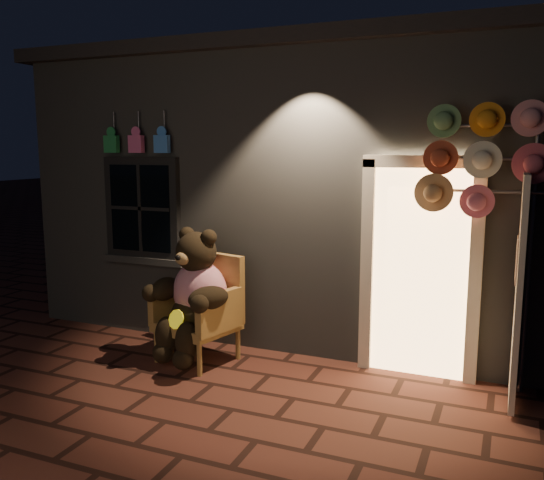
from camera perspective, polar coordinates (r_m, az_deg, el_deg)
The scene contains 5 objects.
ground at distance 5.25m, azimuth -4.00°, elevation -16.40°, with size 60.00×60.00×0.00m, color #4E271D.
shop_building at distance 8.50m, azimuth 8.11°, elevation 5.53°, with size 7.30×5.95×3.51m.
wicker_armchair at distance 6.25m, azimuth -6.87°, elevation -6.68°, with size 0.91×0.86×1.13m.
teddy_bear at distance 6.10m, azimuth -7.75°, elevation -5.39°, with size 0.98×0.87×1.38m.
hat_rack at distance 5.50m, azimuth 21.64°, elevation 7.84°, with size 1.51×0.22×2.68m.
Camera 1 is at (2.15, -4.22, 2.27)m, focal length 38.00 mm.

